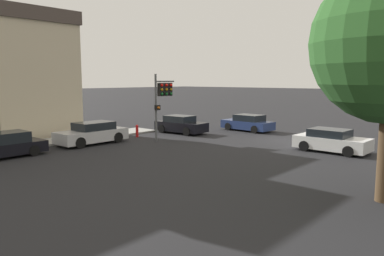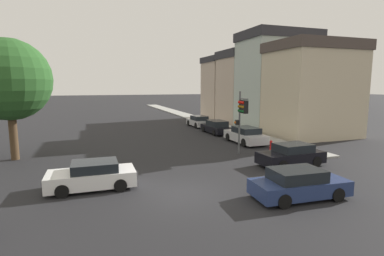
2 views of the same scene
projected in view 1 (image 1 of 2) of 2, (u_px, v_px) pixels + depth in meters
ground_plane at (288, 140)px, 26.18m from camera, size 300.00×300.00×0.00m
traffic_signal at (163, 94)px, 25.58m from camera, size 0.57×1.74×4.60m
crossing_car_0 at (181, 125)px, 29.60m from camera, size 4.25×2.09×1.39m
crossing_car_1 at (331, 141)px, 21.96m from camera, size 4.16×2.05×1.34m
crossing_car_3 at (248, 123)px, 30.97m from camera, size 4.39×2.08×1.35m
parked_car_0 at (92, 133)px, 24.66m from camera, size 2.06×4.68×1.44m
parked_car_1 at (2, 146)px, 20.27m from camera, size 1.98×4.51×1.38m
fire_hydrant at (137, 131)px, 27.56m from camera, size 0.22×0.22×0.92m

